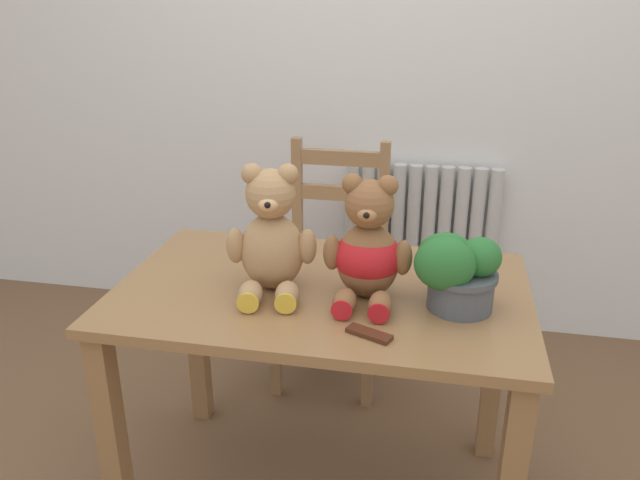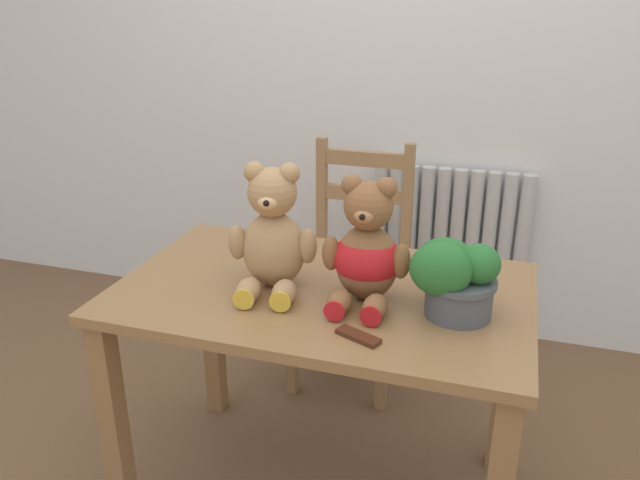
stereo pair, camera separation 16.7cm
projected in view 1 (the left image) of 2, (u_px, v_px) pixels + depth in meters
The scene contains 8 objects.
wall_back at pixel (379, 44), 2.67m from camera, with size 8.00×0.04×2.60m, color silver.
radiator at pixel (419, 255), 2.91m from camera, with size 0.71×0.10×0.80m.
dining_table at pixel (322, 326), 1.79m from camera, with size 1.15×0.71×0.74m.
wooden_chair_behind at pixel (333, 266), 2.55m from camera, with size 0.40×0.44×0.96m.
teddy_bear_left at pixel (271, 238), 1.68m from camera, with size 0.25×0.26×0.36m.
teddy_bear_right at pixel (368, 250), 1.64m from camera, with size 0.24×0.24×0.34m.
potted_plant at pixel (456, 270), 1.60m from camera, with size 0.22×0.20×0.21m.
chocolate_bar at pixel (369, 334), 1.50m from camera, with size 0.11×0.04×0.01m, color #472314.
Camera 1 is at (0.31, -1.19, 1.51)m, focal length 35.00 mm.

